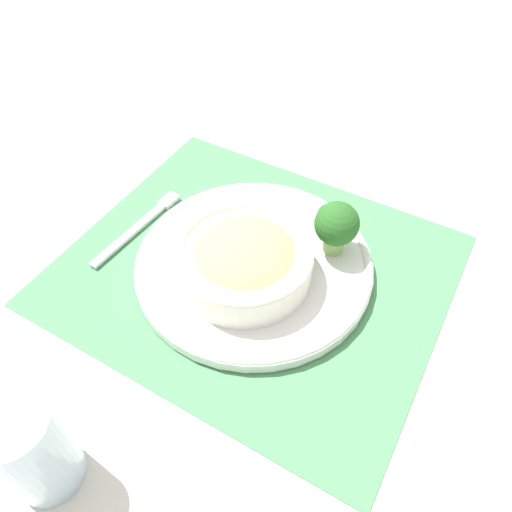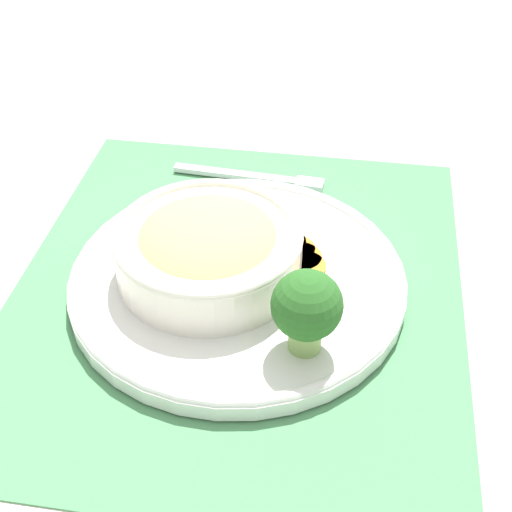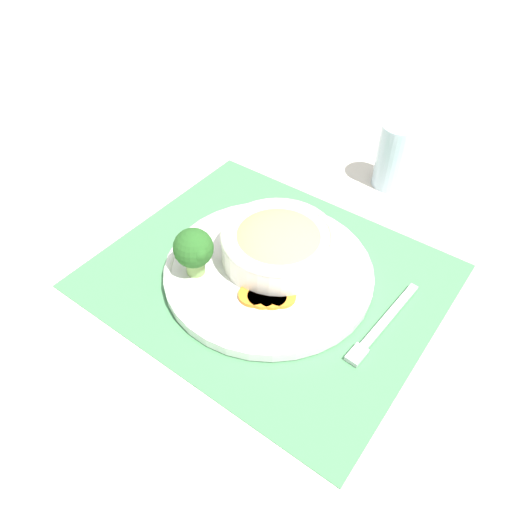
# 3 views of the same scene
# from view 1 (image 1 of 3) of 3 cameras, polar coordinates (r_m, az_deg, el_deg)

# --- Properties ---
(ground_plane) EXTENTS (4.00, 4.00, 0.00)m
(ground_plane) POSITION_cam_1_polar(r_m,az_deg,el_deg) (0.71, -0.24, -1.61)
(ground_plane) COLOR beige
(placemat) EXTENTS (0.54, 0.47, 0.00)m
(placemat) POSITION_cam_1_polar(r_m,az_deg,el_deg) (0.71, -0.24, -1.51)
(placemat) COLOR #4C8C59
(placemat) RESTS_ON ground_plane
(plate) EXTENTS (0.33, 0.33, 0.02)m
(plate) POSITION_cam_1_polar(r_m,az_deg,el_deg) (0.70, -0.24, -0.80)
(plate) COLOR white
(plate) RESTS_ON placemat
(bowl) EXTENTS (0.18, 0.18, 0.06)m
(bowl) POSITION_cam_1_polar(r_m,az_deg,el_deg) (0.65, -1.66, -0.26)
(bowl) COLOR silver
(bowl) RESTS_ON plate
(broccoli_floret) EXTENTS (0.06, 0.06, 0.08)m
(broccoli_floret) POSITION_cam_1_polar(r_m,az_deg,el_deg) (0.68, 9.17, 3.54)
(broccoli_floret) COLOR #84AD5B
(broccoli_floret) RESTS_ON plate
(carrot_slice_near) EXTENTS (0.04, 0.04, 0.01)m
(carrot_slice_near) POSITION_cam_1_polar(r_m,az_deg,el_deg) (0.73, 1.08, 3.33)
(carrot_slice_near) COLOR orange
(carrot_slice_near) RESTS_ON plate
(carrot_slice_middle) EXTENTS (0.04, 0.04, 0.01)m
(carrot_slice_middle) POSITION_cam_1_polar(r_m,az_deg,el_deg) (0.73, -0.01, 3.45)
(carrot_slice_middle) COLOR orange
(carrot_slice_middle) RESTS_ON plate
(carrot_slice_far) EXTENTS (0.04, 0.04, 0.01)m
(carrot_slice_far) POSITION_cam_1_polar(r_m,az_deg,el_deg) (0.73, -1.11, 3.40)
(carrot_slice_far) COLOR orange
(carrot_slice_far) RESTS_ON plate
(carrot_slice_extra) EXTENTS (0.04, 0.04, 0.01)m
(carrot_slice_extra) POSITION_cam_1_polar(r_m,az_deg,el_deg) (0.73, -2.17, 3.18)
(carrot_slice_extra) COLOR orange
(carrot_slice_extra) RESTS_ON plate
(water_glass) EXTENTS (0.07, 0.07, 0.13)m
(water_glass) POSITION_cam_1_polar(r_m,az_deg,el_deg) (0.56, -23.92, -19.90)
(water_glass) COLOR silver
(water_glass) RESTS_ON ground_plane
(fork) EXTENTS (0.04, 0.18, 0.01)m
(fork) POSITION_cam_1_polar(r_m,az_deg,el_deg) (0.78, -12.56, 3.94)
(fork) COLOR silver
(fork) RESTS_ON placemat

